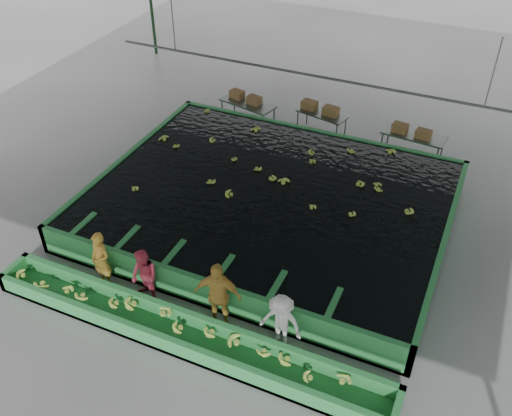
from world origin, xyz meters
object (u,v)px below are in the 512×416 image
at_px(packing_table_right, 412,146).
at_px(box_stack_mid, 320,112).
at_px(packing_table_mid, 321,123).
at_px(box_stack_right, 411,135).
at_px(packing_table_left, 248,114).
at_px(sorting_trough, 183,333).
at_px(worker_b, 145,276).
at_px(flotation_tank, 270,204).
at_px(worker_a, 101,260).
at_px(worker_d, 281,322).
at_px(box_stack_left, 246,101).
at_px(worker_c, 217,295).

height_order(packing_table_right, box_stack_mid, box_stack_mid).
bearing_deg(packing_table_mid, box_stack_right, -7.94).
relative_size(packing_table_left, packing_table_mid, 1.14).
distance_m(sorting_trough, box_stack_mid, 10.44).
bearing_deg(worker_b, packing_table_left, 121.96).
height_order(flotation_tank, sorting_trough, flotation_tank).
bearing_deg(worker_a, worker_d, 10.20).
relative_size(flotation_tank, packing_table_mid, 5.54).
distance_m(sorting_trough, packing_table_right, 10.44).
bearing_deg(worker_a, packing_table_mid, 85.48).
xyz_separation_m(box_stack_left, box_stack_mid, (2.69, 0.50, -0.12)).
bearing_deg(packing_table_right, packing_table_left, -178.51).
height_order(worker_a, packing_table_left, worker_a).
xyz_separation_m(box_stack_left, box_stack_right, (6.04, -0.01, 0.01)).
distance_m(worker_d, packing_table_right, 9.23).
bearing_deg(worker_b, worker_a, -156.98).
bearing_deg(box_stack_right, packing_table_mid, 172.06).
height_order(worker_c, box_stack_left, worker_c).
height_order(sorting_trough, worker_b, worker_b).
height_order(worker_b, packing_table_left, worker_b).
bearing_deg(packing_table_right, worker_c, -105.69).
distance_m(worker_b, packing_table_mid, 9.64).
height_order(worker_b, worker_d, worker_d).
bearing_deg(packing_table_right, flotation_tank, -122.38).
relative_size(packing_table_right, box_stack_left, 1.62).
bearing_deg(worker_b, packing_table_right, 86.55).
height_order(worker_b, box_stack_mid, worker_b).
relative_size(worker_a, packing_table_right, 0.78).
height_order(worker_a, worker_b, worker_a).
bearing_deg(box_stack_mid, packing_table_right, -7.40).
bearing_deg(flotation_tank, box_stack_right, 57.97).
bearing_deg(worker_c, box_stack_mid, 82.53).
bearing_deg(sorting_trough, worker_a, 163.73).
bearing_deg(box_stack_left, packing_table_right, 0.52).
relative_size(worker_c, box_stack_mid, 1.35).
distance_m(worker_c, packing_table_right, 9.54).
height_order(sorting_trough, worker_c, worker_c).
distance_m(flotation_tank, box_stack_right, 5.69).
xyz_separation_m(worker_d, box_stack_mid, (-2.42, 9.62, 0.06)).
distance_m(worker_c, packing_table_mid, 9.60).
distance_m(worker_d, box_stack_left, 10.46).
bearing_deg(box_stack_mid, sorting_trough, -88.14).
xyz_separation_m(packing_table_right, box_stack_left, (-6.12, -0.06, 0.47)).
bearing_deg(box_stack_right, worker_d, -95.79).
relative_size(worker_d, packing_table_right, 0.73).
height_order(box_stack_mid, box_stack_right, box_stack_right).
height_order(worker_d, packing_table_right, worker_d).
height_order(packing_table_left, box_stack_right, box_stack_right).
bearing_deg(sorting_trough, worker_c, 57.27).
bearing_deg(flotation_tank, worker_b, -108.96).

